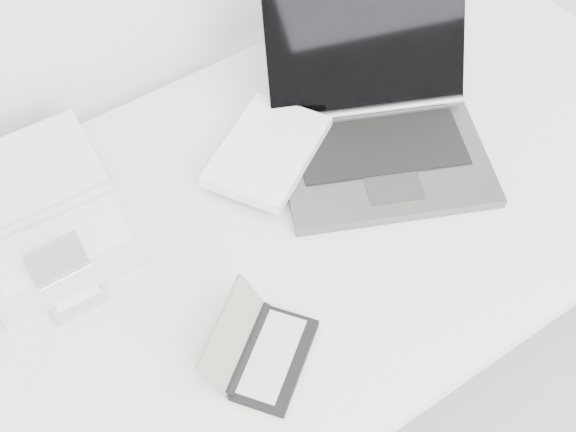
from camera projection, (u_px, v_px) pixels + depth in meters
desk at (289, 230)px, 1.42m from camera, size 1.60×0.80×0.73m
laptop_large at (352, 135)px, 1.44m from camera, size 0.57×0.48×0.23m
netbook_open_white at (51, 231)px, 1.33m from camera, size 0.27×0.34×0.08m
pda_silver at (70, 285)px, 1.27m from camera, size 0.09×0.11×0.07m
palmtop_charcoal at (263, 353)px, 1.20m from camera, size 0.21×0.20×0.08m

